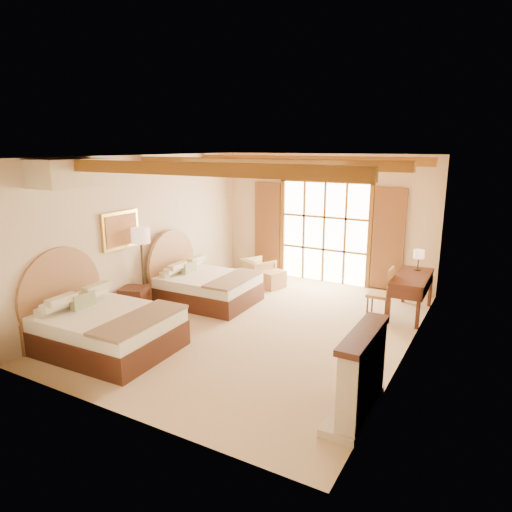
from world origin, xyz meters
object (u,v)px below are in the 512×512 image
Objects in this scene: armchair at (258,271)px; desk at (411,294)px; bed_near at (100,323)px; nightstand at (134,301)px; bed_far at (202,283)px.

desk is at bearing -160.45° from armchair.
nightstand is (-0.60, 1.44, -0.15)m from bed_near.
armchair is at bearing 75.41° from bed_far.
bed_near is at bearing -88.39° from nightstand.
bed_near is 2.83m from bed_far.
nightstand is 3.40m from armchair.
nightstand is 5.65m from desk.
bed_near is 6.04m from desk.
desk is (4.91, 2.79, 0.15)m from nightstand.
desk reaches higher than armchair.
bed_near is 3.86× the size of nightstand.
nightstand is 0.85× the size of armchair.
nightstand is at bearing -152.15° from desk.
bed_far is at bearing 42.61° from nightstand.
bed_near is 4.68m from armchair.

